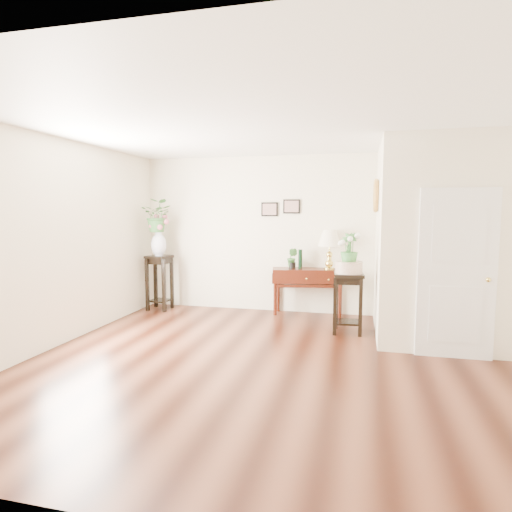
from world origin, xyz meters
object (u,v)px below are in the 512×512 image
(table_lamp, at_px, (329,249))
(plant_stand_b, at_px, (348,303))
(console_table, at_px, (308,292))
(plant_stand_a, at_px, (160,283))

(table_lamp, height_order, plant_stand_b, table_lamp)
(console_table, bearing_deg, plant_stand_b, -64.05)
(plant_stand_a, xyz_separation_m, plant_stand_b, (3.43, -0.73, -0.05))
(console_table, bearing_deg, table_lamp, -10.94)
(console_table, distance_m, plant_stand_a, 2.73)
(console_table, distance_m, plant_stand_b, 1.19)
(console_table, relative_size, table_lamp, 1.79)
(console_table, height_order, table_lamp, table_lamp)
(console_table, height_order, plant_stand_b, plant_stand_b)
(table_lamp, relative_size, plant_stand_b, 0.76)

